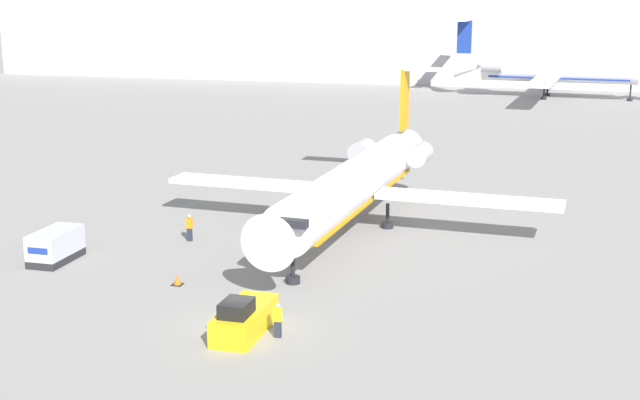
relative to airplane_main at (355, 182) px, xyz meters
name	(u,v)px	position (x,y,z in m)	size (l,w,h in m)	color
ground_plane	(243,332)	(-0.91, -19.49, -3.29)	(600.00, 600.00, 0.00)	gray
terminal_building	(484,33)	(-0.91, 100.51, 5.23)	(180.00, 16.80, 16.97)	#B2B2B7
airplane_main	(355,182)	(0.00, 0.00, 0.00)	(27.35, 30.46, 9.80)	white
pushback_tug	(244,318)	(-0.77, -19.63, -2.55)	(1.85, 4.78, 1.95)	yellow
luggage_cart	(56,246)	(-15.55, -11.90, -2.32)	(1.83, 3.77, 1.92)	#232326
worker_near_tug	(278,320)	(0.93, -19.72, -2.41)	(0.40, 0.24, 1.67)	#232838
worker_by_wing	(189,227)	(-9.65, -5.65, -2.36)	(0.40, 0.25, 1.77)	#232838
traffic_cone_left	(177,280)	(-6.76, -13.99, -3.00)	(0.57, 0.57, 0.61)	black
airplane_parked_far_left	(553,69)	(11.27, 80.41, 1.02)	(30.10, 36.52, 11.38)	white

